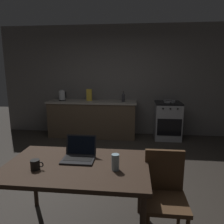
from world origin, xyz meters
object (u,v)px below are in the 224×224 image
at_px(stove_oven, 167,120).
at_px(cereal_box, 89,95).
at_px(coffee_mug, 35,165).
at_px(frying_pan, 169,101).
at_px(bottle, 123,97).
at_px(dining_table, 77,171).
at_px(electric_kettle, 62,96).
at_px(drinking_glass, 115,162).
at_px(laptop, 79,155).
at_px(chair, 165,191).

xyz_separation_m(stove_oven, cereal_box, (-1.90, 0.02, 0.59)).
bearing_deg(stove_oven, coffee_mug, -116.77).
distance_m(stove_oven, frying_pan, 0.47).
relative_size(bottle, frying_pan, 0.56).
height_order(dining_table, electric_kettle, electric_kettle).
distance_m(bottle, drinking_glass, 3.23).
distance_m(stove_oven, laptop, 3.37).
distance_m(laptop, frying_pan, 3.34).
xyz_separation_m(chair, frying_pan, (0.51, 3.14, 0.41)).
distance_m(coffee_mug, drinking_glass, 0.73).
height_order(dining_table, frying_pan, frying_pan).
bearing_deg(drinking_glass, frying_pan, 73.30).
height_order(electric_kettle, frying_pan, electric_kettle).
height_order(laptop, coffee_mug, laptop).
height_order(coffee_mug, drinking_glass, drinking_glass).
height_order(bottle, coffee_mug, bottle).
bearing_deg(coffee_mug, electric_kettle, 104.95).
xyz_separation_m(chair, cereal_box, (-1.41, 3.18, 0.53)).
bearing_deg(bottle, drinking_glass, -88.14).
distance_m(electric_kettle, drinking_glass, 3.66).
bearing_deg(frying_pan, stove_oven, 122.73).
relative_size(dining_table, laptop, 4.31).
xyz_separation_m(stove_oven, chair, (-0.49, -3.16, 0.06)).
height_order(electric_kettle, cereal_box, cereal_box).
xyz_separation_m(stove_oven, frying_pan, (0.02, -0.03, 0.47)).
distance_m(frying_pan, cereal_box, 1.92).
height_order(chair, frying_pan, frying_pan).
xyz_separation_m(electric_kettle, coffee_mug, (0.89, -3.34, -0.21)).
height_order(dining_table, drinking_glass, drinking_glass).
xyz_separation_m(stove_oven, laptop, (-1.35, -3.07, 0.35)).
xyz_separation_m(bottle, drinking_glass, (0.10, -3.22, -0.18)).
relative_size(bottle, coffee_mug, 2.01).
relative_size(chair, laptop, 2.74).
xyz_separation_m(stove_oven, dining_table, (-1.34, -3.19, 0.24)).
distance_m(laptop, electric_kettle, 3.32).
distance_m(stove_oven, cereal_box, 1.99).
relative_size(coffee_mug, cereal_box, 0.43).
height_order(bottle, frying_pan, bottle).
height_order(bottle, drinking_glass, bottle).
relative_size(dining_table, cereal_box, 4.80).
distance_m(chair, laptop, 0.91).
bearing_deg(bottle, laptop, -95.34).
distance_m(stove_oven, drinking_glass, 3.43).
relative_size(electric_kettle, frying_pan, 0.58).
height_order(laptop, drinking_glass, laptop).
relative_size(electric_kettle, cereal_box, 0.89).
height_order(chair, electric_kettle, electric_kettle).
xyz_separation_m(bottle, cereal_box, (-0.84, 0.07, 0.03)).
bearing_deg(frying_pan, dining_table, -113.19).
xyz_separation_m(laptop, bottle, (0.28, 3.03, 0.21)).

